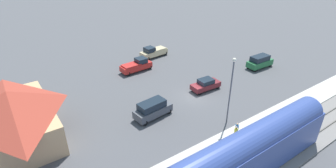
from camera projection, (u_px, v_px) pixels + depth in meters
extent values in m
plane|color=#4C4C4F|center=(194.00, 96.00, 37.83)|extent=(200.00, 200.00, 0.00)
cube|color=slate|center=(280.00, 151.00, 27.63)|extent=(4.80, 70.00, 0.18)
cube|color=#59544C|center=(287.00, 154.00, 27.04)|extent=(0.10, 70.00, 0.12)
cube|color=#59544C|center=(275.00, 146.00, 28.08)|extent=(0.10, 70.00, 0.12)
cube|color=#B7B2A8|center=(250.00, 131.00, 30.51)|extent=(3.20, 46.00, 0.30)
cube|color=#33478C|center=(252.00, 155.00, 24.18)|extent=(2.90, 18.28, 3.70)
cube|color=#19389E|center=(240.00, 148.00, 25.38)|extent=(0.04, 16.82, 0.36)
cylinder|color=#33478C|center=(255.00, 140.00, 23.36)|extent=(2.75, 17.55, 2.76)
cube|color=tan|center=(16.00, 125.00, 28.79)|extent=(11.90, 7.43, 3.61)
pyramid|color=#9E3828|center=(9.00, 101.00, 27.39)|extent=(12.70, 8.23, 2.39)
cube|color=#4C3323|center=(54.00, 119.00, 31.04)|extent=(1.10, 0.08, 2.10)
cylinder|color=brown|center=(236.00, 133.00, 29.31)|extent=(0.22, 0.22, 0.85)
cylinder|color=#2D72B7|center=(237.00, 127.00, 28.97)|extent=(0.36, 0.36, 0.62)
sphere|color=tan|center=(237.00, 124.00, 28.77)|extent=(0.24, 0.24, 0.24)
cylinder|color=brown|center=(235.00, 136.00, 28.75)|extent=(0.22, 0.22, 0.85)
cylinder|color=yellow|center=(236.00, 131.00, 28.41)|extent=(0.36, 0.36, 0.62)
sphere|color=tan|center=(236.00, 128.00, 28.21)|extent=(0.24, 0.24, 0.24)
cube|color=maroon|center=(206.00, 85.00, 39.14)|extent=(2.01, 4.57, 0.76)
cube|color=#19232D|center=(206.00, 81.00, 38.81)|extent=(1.70, 2.22, 0.64)
cylinder|color=black|center=(200.00, 93.00, 37.91)|extent=(0.22, 0.68, 0.68)
cylinder|color=black|center=(193.00, 88.00, 39.10)|extent=(0.22, 0.68, 0.68)
cylinder|color=black|center=(218.00, 87.00, 39.53)|extent=(0.22, 0.68, 0.68)
cylinder|color=black|center=(211.00, 83.00, 40.72)|extent=(0.22, 0.68, 0.68)
cube|color=#236638|center=(260.00, 63.00, 46.21)|extent=(2.07, 4.94, 1.00)
cube|color=#19232D|center=(260.00, 58.00, 45.70)|extent=(1.80, 3.47, 0.88)
cylinder|color=black|center=(262.00, 62.00, 48.01)|extent=(0.22, 0.68, 0.68)
cylinder|color=black|center=(270.00, 65.00, 46.74)|extent=(0.22, 0.68, 0.68)
cylinder|color=black|center=(248.00, 66.00, 46.15)|extent=(0.22, 0.68, 0.68)
cylinder|color=black|center=(256.00, 70.00, 44.89)|extent=(0.22, 0.68, 0.68)
cube|color=red|center=(136.00, 67.00, 44.88)|extent=(2.28, 5.51, 0.92)
cube|color=#19232D|center=(141.00, 60.00, 45.03)|extent=(1.83, 1.83, 0.84)
cylinder|color=black|center=(144.00, 64.00, 46.87)|extent=(0.22, 0.76, 0.76)
cylinder|color=black|center=(150.00, 67.00, 45.68)|extent=(0.22, 0.76, 0.76)
cylinder|color=black|center=(123.00, 71.00, 44.52)|extent=(0.22, 0.76, 0.76)
cylinder|color=black|center=(128.00, 74.00, 43.32)|extent=(0.22, 0.76, 0.76)
cube|color=red|center=(131.00, 65.00, 44.10)|extent=(2.04, 3.08, 0.20)
cube|color=#C6B284|center=(154.00, 53.00, 50.67)|extent=(2.51, 5.57, 0.92)
cube|color=#19232D|center=(150.00, 50.00, 49.67)|extent=(1.89, 1.90, 0.84)
cylinder|color=black|center=(148.00, 59.00, 49.07)|extent=(0.22, 0.76, 0.76)
cylinder|color=black|center=(142.00, 56.00, 50.22)|extent=(0.22, 0.76, 0.76)
cylinder|color=black|center=(165.00, 53.00, 51.55)|extent=(0.22, 0.76, 0.76)
cylinder|color=black|center=(160.00, 51.00, 52.70)|extent=(0.22, 0.76, 0.76)
cube|color=#C6B284|center=(158.00, 49.00, 50.95)|extent=(2.16, 3.15, 0.20)
cube|color=#47494F|center=(153.00, 111.00, 32.93)|extent=(2.47, 5.08, 1.00)
cube|color=#19232D|center=(152.00, 105.00, 32.40)|extent=(2.08, 3.60, 0.88)
cylinder|color=black|center=(160.00, 106.00, 34.84)|extent=(0.22, 0.68, 0.68)
cylinder|color=black|center=(169.00, 111.00, 33.69)|extent=(0.22, 0.68, 0.68)
cylinder|color=black|center=(137.00, 117.00, 32.64)|extent=(0.22, 0.68, 0.68)
cylinder|color=black|center=(145.00, 123.00, 31.49)|extent=(0.22, 0.68, 0.68)
cylinder|color=#515156|center=(230.00, 94.00, 30.22)|extent=(0.16, 0.16, 8.10)
sphere|color=#EAE5C6|center=(234.00, 60.00, 28.24)|extent=(0.44, 0.44, 0.44)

